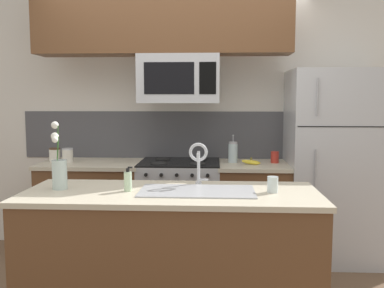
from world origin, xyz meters
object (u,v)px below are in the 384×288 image
at_px(coffee_tin, 275,157).
at_px(drinking_glass, 273,184).
at_px(banana_bunch, 251,162).
at_px(storage_jar_medium, 68,155).
at_px(french_press, 233,152).
at_px(storage_jar_tall, 55,155).
at_px(stove_range, 180,209).
at_px(flower_vase, 59,171).
at_px(refrigerator, 334,166).
at_px(dish_soap_bottle, 128,181).
at_px(microwave, 179,79).
at_px(sink_faucet, 198,158).

bearing_deg(coffee_tin, drinking_glass, -98.35).
bearing_deg(coffee_tin, banana_bunch, -154.61).
distance_m(storage_jar_medium, french_press, 1.59).
relative_size(coffee_tin, drinking_glass, 1.05).
xyz_separation_m(storage_jar_tall, banana_bunch, (1.89, -0.07, -0.04)).
bearing_deg(french_press, stove_range, -173.26).
distance_m(drinking_glass, flower_vase, 1.44).
xyz_separation_m(storage_jar_medium, banana_bunch, (1.76, -0.04, -0.05)).
bearing_deg(banana_bunch, storage_jar_tall, 177.90).
xyz_separation_m(refrigerator, dish_soap_bottle, (-1.70, -1.28, 0.09)).
distance_m(coffee_tin, dish_soap_bottle, 1.74).
height_order(french_press, dish_soap_bottle, french_press).
bearing_deg(refrigerator, coffee_tin, 176.88).
bearing_deg(coffee_tin, microwave, -175.52).
bearing_deg(refrigerator, storage_jar_medium, -179.13).
bearing_deg(microwave, banana_bunch, -3.31).
relative_size(microwave, coffee_tin, 6.77).
height_order(stove_range, storage_jar_medium, storage_jar_medium).
distance_m(french_press, drinking_glass, 1.32).
bearing_deg(storage_jar_medium, coffee_tin, 1.97).
distance_m(refrigerator, sink_faucet, 1.65).
xyz_separation_m(refrigerator, coffee_tin, (-0.55, 0.03, 0.07)).
bearing_deg(storage_jar_medium, banana_bunch, -1.35).
bearing_deg(storage_jar_medium, microwave, -0.14).
bearing_deg(refrigerator, microwave, -178.39).
bearing_deg(storage_jar_tall, stove_range, -0.44).
height_order(microwave, french_press, microwave).
bearing_deg(banana_bunch, drinking_glass, -87.99).
bearing_deg(coffee_tin, flower_vase, -141.91).
height_order(coffee_tin, dish_soap_bottle, dish_soap_bottle).
bearing_deg(microwave, stove_range, 90.16).
relative_size(french_press, sink_faucet, 0.87).
height_order(stove_range, dish_soap_bottle, dish_soap_bottle).
height_order(stove_range, microwave, microwave).
height_order(stove_range, french_press, french_press).
distance_m(microwave, flower_vase, 1.55).
bearing_deg(storage_jar_tall, flower_vase, -67.83).
distance_m(microwave, banana_bunch, 1.02).
distance_m(coffee_tin, sink_faucet, 1.31).
bearing_deg(storage_jar_tall, coffee_tin, 1.10).
xyz_separation_m(french_press, coffee_tin, (0.40, -0.01, -0.04)).
xyz_separation_m(storage_jar_tall, coffee_tin, (2.13, 0.04, -0.01)).
relative_size(stove_range, storage_jar_medium, 6.86).
bearing_deg(microwave, flower_vase, -120.83).
height_order(microwave, storage_jar_tall, microwave).
height_order(coffee_tin, drinking_glass, coffee_tin).
bearing_deg(drinking_glass, refrigerator, 59.59).
height_order(stove_range, drinking_glass, drinking_glass).
relative_size(coffee_tin, dish_soap_bottle, 0.67).
height_order(stove_range, sink_faucet, sink_faucet).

